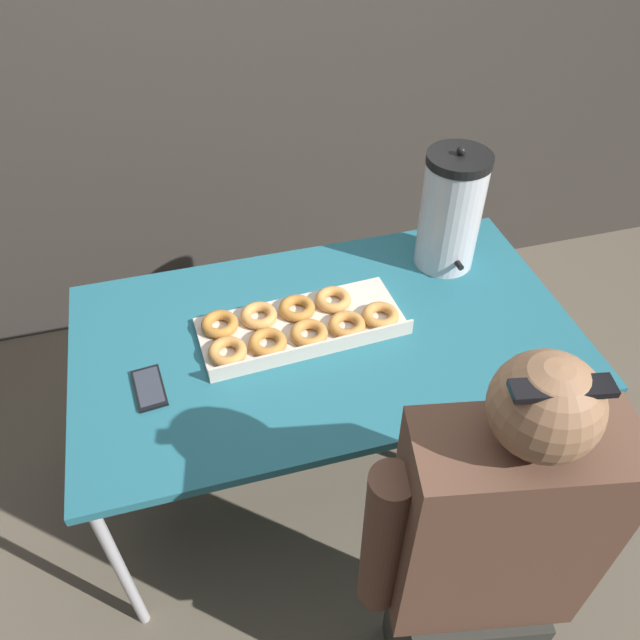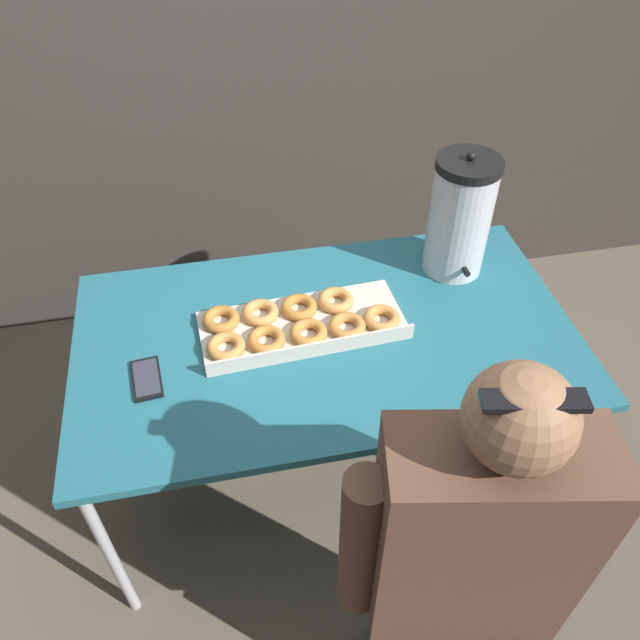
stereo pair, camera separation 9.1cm
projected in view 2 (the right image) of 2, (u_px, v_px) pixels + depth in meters
The scene contains 6 objects.
ground_plane at pixel (325, 469), 2.33m from camera, with size 12.00×12.00×0.00m, color brown.
folding_table at pixel (326, 344), 1.86m from camera, with size 1.47×0.83×0.71m.
donut_box at pixel (298, 324), 1.83m from camera, with size 0.62×0.29×0.05m.
coffee_urn at pixel (460, 217), 1.93m from camera, with size 0.20×0.22×0.42m.
cell_phone at pixel (147, 379), 1.70m from camera, with size 0.09×0.16×0.01m.
person_seated at pixel (462, 577), 1.40m from camera, with size 0.56×0.29×1.30m.
Camera 2 is at (-0.27, -1.27, 2.01)m, focal length 35.00 mm.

